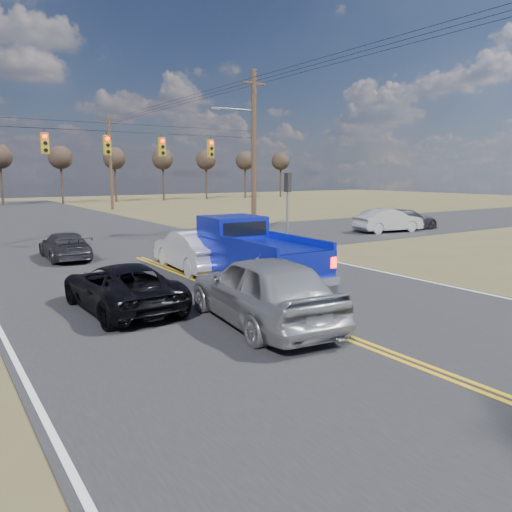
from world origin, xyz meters
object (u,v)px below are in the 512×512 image
silver_suv (262,289)px  cross_car_east_near (388,221)px  white_car_queue (193,250)px  black_suv (121,287)px  cross_car_east_far (405,219)px  pickup_truck (252,253)px  dgrey_car_queue (65,246)px

silver_suv → cross_car_east_near: bearing=-140.1°
white_car_queue → black_suv: bearing=48.4°
black_suv → cross_car_east_far: 25.12m
silver_suv → pickup_truck: bearing=-113.6°
dgrey_car_queue → cross_car_east_near: size_ratio=0.91×
silver_suv → dgrey_car_queue: silver_suv is taller
pickup_truck → cross_car_east_near: 18.10m
white_car_queue → cross_car_east_far: 19.58m
pickup_truck → black_suv: (-4.98, -0.82, -0.44)m
pickup_truck → dgrey_car_queue: size_ratio=1.45×
dgrey_car_queue → cross_car_east_near: (20.45, -0.80, 0.15)m
cross_car_east_near → dgrey_car_queue: bearing=96.3°
pickup_truck → cross_car_east_far: pickup_truck is taller
white_car_queue → cross_car_east_far: (18.90, 5.09, -0.11)m
pickup_truck → white_car_queue: 3.51m
cross_car_east_near → cross_car_east_far: cross_car_east_near is taller
white_car_queue → cross_car_east_near: white_car_queue is taller
silver_suv → white_car_queue: size_ratio=1.10×
silver_suv → white_car_queue: (1.84, 7.64, -0.11)m
silver_suv → cross_car_east_far: silver_suv is taller
pickup_truck → cross_car_east_far: (18.33, 8.54, -0.40)m
pickup_truck → dgrey_car_queue: 9.94m
black_suv → cross_car_east_near: cross_car_east_near is taller
dgrey_car_queue → cross_car_east_near: bearing=179.4°
white_car_queue → cross_car_east_near: size_ratio=1.06×
cross_car_east_near → pickup_truck: bearing=125.3°
white_car_queue → cross_car_east_far: white_car_queue is taller
black_suv → dgrey_car_queue: black_suv is taller
cross_car_east_near → silver_suv: bearing=132.2°
white_car_queue → dgrey_car_queue: 6.65m
cross_car_east_far → dgrey_car_queue: bearing=95.2°
cross_car_east_near → black_suv: bearing=121.6°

